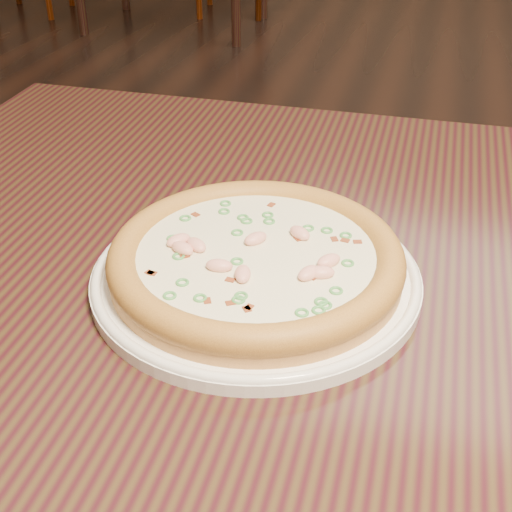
# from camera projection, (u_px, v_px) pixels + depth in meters

# --- Properties ---
(ground) EXTENTS (9.00, 9.00, 0.00)m
(ground) POSITION_uv_depth(u_px,v_px,m) (463.00, 487.00, 1.39)
(ground) COLOR black
(hero_table) EXTENTS (1.20, 0.80, 0.75)m
(hero_table) POSITION_uv_depth(u_px,v_px,m) (381.00, 351.00, 0.73)
(hero_table) COLOR black
(hero_table) RESTS_ON ground
(plate) EXTENTS (0.30, 0.30, 0.02)m
(plate) POSITION_uv_depth(u_px,v_px,m) (256.00, 275.00, 0.66)
(plate) COLOR white
(plate) RESTS_ON hero_table
(pizza) EXTENTS (0.27, 0.27, 0.03)m
(pizza) POSITION_uv_depth(u_px,v_px,m) (256.00, 259.00, 0.65)
(pizza) COLOR #C68D48
(pizza) RESTS_ON plate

